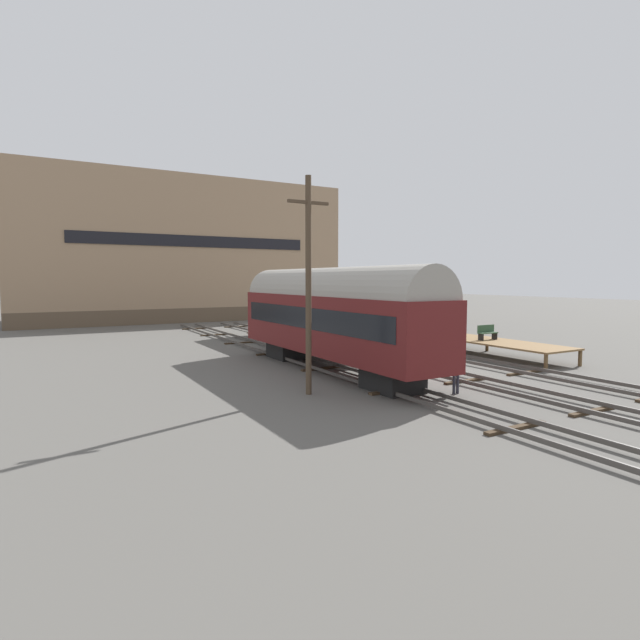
{
  "coord_description": "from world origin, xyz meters",
  "views": [
    {
      "loc": [
        -16.88,
        -19.23,
        4.68
      ],
      "look_at": [
        -2.04,
        7.01,
        2.2
      ],
      "focal_mm": 28.0,
      "sensor_mm": 36.0,
      "label": 1
    }
  ],
  "objects_px": {
    "person_worker": "(456,367)",
    "train_car_maroon": "(331,313)",
    "bench": "(487,332)",
    "utility_pole": "(308,283)",
    "train_car_grey": "(312,302)"
  },
  "relations": [
    {
      "from": "bench",
      "to": "person_worker",
      "type": "height_order",
      "value": "bench"
    },
    {
      "from": "train_car_maroon",
      "to": "utility_pole",
      "type": "height_order",
      "value": "utility_pole"
    },
    {
      "from": "person_worker",
      "to": "train_car_maroon",
      "type": "bearing_deg",
      "value": 105.53
    },
    {
      "from": "bench",
      "to": "train_car_grey",
      "type": "bearing_deg",
      "value": 126.31
    },
    {
      "from": "person_worker",
      "to": "bench",
      "type": "bearing_deg",
      "value": 36.07
    },
    {
      "from": "bench",
      "to": "utility_pole",
      "type": "bearing_deg",
      "value": -165.32
    },
    {
      "from": "train_car_maroon",
      "to": "person_worker",
      "type": "bearing_deg",
      "value": -74.47
    },
    {
      "from": "train_car_grey",
      "to": "bench",
      "type": "bearing_deg",
      "value": -53.69
    },
    {
      "from": "bench",
      "to": "person_worker",
      "type": "distance_m",
      "value": 11.4
    },
    {
      "from": "utility_pole",
      "to": "train_car_grey",
      "type": "bearing_deg",
      "value": 60.86
    },
    {
      "from": "person_worker",
      "to": "train_car_grey",
      "type": "bearing_deg",
      "value": 82.33
    },
    {
      "from": "train_car_maroon",
      "to": "train_car_grey",
      "type": "bearing_deg",
      "value": 66.74
    },
    {
      "from": "train_car_maroon",
      "to": "person_worker",
      "type": "relative_size",
      "value": 8.31
    },
    {
      "from": "utility_pole",
      "to": "train_car_maroon",
      "type": "bearing_deg",
      "value": 48.95
    },
    {
      "from": "bench",
      "to": "utility_pole",
      "type": "relative_size",
      "value": 0.16
    }
  ]
}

